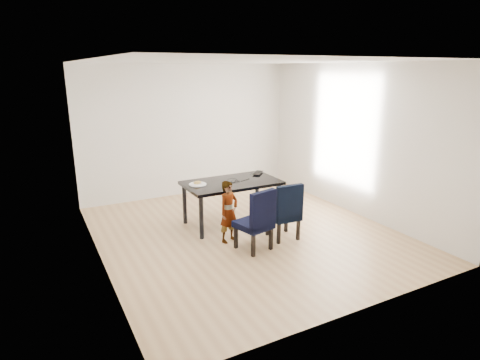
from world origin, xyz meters
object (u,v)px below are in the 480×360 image
chair_left (253,219)px  chair_right (283,210)px  dining_table (232,202)px  plate (198,184)px  child (229,212)px  laptop (255,173)px

chair_left → chair_right: bearing=-0.2°
chair_left → dining_table: bearing=66.6°
chair_right → plate: 1.46m
child → dining_table: bearing=40.3°
chair_right → child: bearing=164.8°
chair_left → child: size_ratio=0.97×
dining_table → child: bearing=-120.4°
chair_left → chair_right: size_ratio=1.03×
chair_left → child: bearing=101.3°
chair_left → laptop: bearing=45.5°
child → plate: size_ratio=3.37×
child → chair_right: bearing=-38.0°
child → laptop: child is taller
child → laptop: bearing=23.3°
dining_table → laptop: laptop is taller
chair_right → child: 0.86m
dining_table → chair_left: size_ratio=1.70×
plate → laptop: size_ratio=0.89×
laptop → chair_right: bearing=36.4°
chair_right → child: size_ratio=0.94×
chair_right → child: (-0.81, 0.28, 0.03)m
chair_left → chair_right: 0.63m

